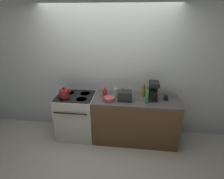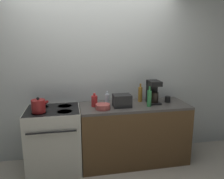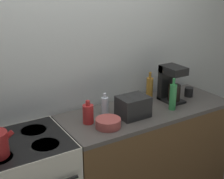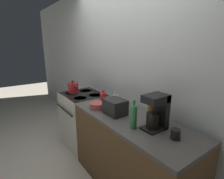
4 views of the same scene
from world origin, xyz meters
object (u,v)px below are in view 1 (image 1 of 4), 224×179
(bottle_amber, at_px, (144,90))
(cup_black, at_px, (166,98))
(stove, at_px, (77,115))
(bottle_red, at_px, (105,93))
(toaster, at_px, (125,96))
(bottle_clear, at_px, (115,92))
(kettle, at_px, (64,93))
(coffee_maker, at_px, (154,90))
(bowl, at_px, (109,99))
(bottle_green, at_px, (147,97))

(bottle_amber, bearing_deg, cup_black, -16.35)
(stove, relative_size, bottle_amber, 3.19)
(bottle_red, bearing_deg, stove, -178.47)
(bottle_amber, bearing_deg, toaster, -147.79)
(stove, height_order, bottle_clear, bottle_clear)
(toaster, xyz_separation_m, bottle_red, (-0.38, 0.08, -0.01))
(kettle, height_order, bottle_amber, bottle_amber)
(cup_black, bearing_deg, bottle_clear, 177.11)
(kettle, height_order, bottle_red, kettle)
(stove, height_order, kettle, kettle)
(bottle_red, distance_m, bottle_clear, 0.20)
(toaster, relative_size, coffee_maker, 0.74)
(kettle, bearing_deg, bottle_amber, 9.65)
(bottle_amber, relative_size, bottle_red, 1.45)
(toaster, distance_m, coffee_maker, 0.53)
(stove, bearing_deg, cup_black, 1.00)
(bottle_amber, distance_m, bowl, 0.68)
(stove, distance_m, kettle, 0.55)
(kettle, distance_m, toaster, 1.12)
(bottle_amber, distance_m, bottle_red, 0.73)
(coffee_maker, xyz_separation_m, bottle_red, (-0.88, -0.03, -0.10))
(stove, height_order, bottle_red, bottle_red)
(kettle, height_order, coffee_maker, coffee_maker)
(bottle_green, xyz_separation_m, bowl, (-0.66, -0.00, -0.08))
(cup_black, bearing_deg, bottle_amber, 163.65)
(bottle_green, height_order, cup_black, bottle_green)
(coffee_maker, height_order, bottle_clear, coffee_maker)
(kettle, relative_size, cup_black, 2.48)
(bottle_green, distance_m, bowl, 0.67)
(bottle_amber, bearing_deg, coffee_maker, -30.42)
(coffee_maker, distance_m, bottle_green, 0.22)
(bottle_green, xyz_separation_m, bottle_clear, (-0.57, 0.20, -0.04))
(bottle_green, relative_size, bottle_amber, 1.03)
(toaster, height_order, bottle_green, bottle_green)
(coffee_maker, xyz_separation_m, bowl, (-0.79, -0.18, -0.14))
(coffee_maker, bearing_deg, cup_black, -4.43)
(bottle_amber, distance_m, bottle_clear, 0.53)
(toaster, xyz_separation_m, bottle_amber, (0.34, 0.21, 0.03))
(bowl, bearing_deg, coffee_maker, 12.76)
(kettle, relative_size, bowl, 1.11)
(bottle_amber, bearing_deg, bowl, -155.89)
(coffee_maker, height_order, bottle_amber, coffee_maker)
(stove, height_order, toaster, toaster)
(bottle_clear, bearing_deg, stove, -174.32)
(bottle_amber, bearing_deg, bottle_green, -81.35)
(cup_black, bearing_deg, bottle_green, -155.92)
(toaster, relative_size, bottle_red, 1.30)
(bottle_amber, xyz_separation_m, bottle_red, (-0.72, -0.13, -0.04))
(kettle, relative_size, bottle_green, 0.77)
(stove, height_order, coffee_maker, coffee_maker)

